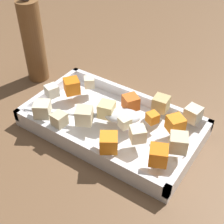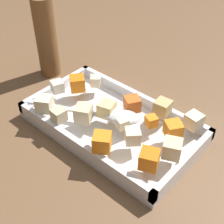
# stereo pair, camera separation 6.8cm
# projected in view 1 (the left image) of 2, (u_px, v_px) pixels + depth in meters

# --- Properties ---
(ground_plane) EXTENTS (4.00, 4.00, 0.00)m
(ground_plane) POSITION_uv_depth(u_px,v_px,m) (107.00, 129.00, 0.71)
(ground_plane) COLOR brown
(baking_dish) EXTENTS (0.38, 0.22, 0.04)m
(baking_dish) POSITION_uv_depth(u_px,v_px,m) (112.00, 125.00, 0.70)
(baking_dish) COLOR silver
(baking_dish) RESTS_ON ground_plane
(carrot_chunk_corner_se) EXTENTS (0.05, 0.05, 0.03)m
(carrot_chunk_corner_se) POSITION_uv_depth(u_px,v_px,m) (109.00, 143.00, 0.60)
(carrot_chunk_corner_se) COLOR orange
(carrot_chunk_corner_se) RESTS_ON baking_dish
(carrot_chunk_corner_ne) EXTENTS (0.04, 0.04, 0.03)m
(carrot_chunk_corner_ne) POSITION_uv_depth(u_px,v_px,m) (158.00, 155.00, 0.57)
(carrot_chunk_corner_ne) COLOR orange
(carrot_chunk_corner_ne) RESTS_ON baking_dish
(carrot_chunk_mid_right) EXTENTS (0.05, 0.05, 0.03)m
(carrot_chunk_mid_right) POSITION_uv_depth(u_px,v_px,m) (72.00, 86.00, 0.74)
(carrot_chunk_mid_right) COLOR orange
(carrot_chunk_mid_right) RESTS_ON baking_dish
(carrot_chunk_near_right) EXTENTS (0.03, 0.03, 0.02)m
(carrot_chunk_near_right) POSITION_uv_depth(u_px,v_px,m) (152.00, 118.00, 0.66)
(carrot_chunk_near_right) COLOR orange
(carrot_chunk_near_right) RESTS_ON baking_dish
(carrot_chunk_back_center) EXTENTS (0.04, 0.04, 0.03)m
(carrot_chunk_back_center) POSITION_uv_depth(u_px,v_px,m) (175.00, 124.00, 0.64)
(carrot_chunk_back_center) COLOR orange
(carrot_chunk_back_center) RESTS_ON baking_dish
(carrot_chunk_near_left) EXTENTS (0.04, 0.04, 0.03)m
(carrot_chunk_near_left) POSITION_uv_depth(u_px,v_px,m) (131.00, 102.00, 0.69)
(carrot_chunk_near_left) COLOR orange
(carrot_chunk_near_left) RESTS_ON baking_dish
(potato_chunk_far_left) EXTENTS (0.04, 0.04, 0.03)m
(potato_chunk_far_left) POSITION_uv_depth(u_px,v_px,m) (108.00, 109.00, 0.67)
(potato_chunk_far_left) COLOR #E0CC89
(potato_chunk_far_left) RESTS_ON baking_dish
(potato_chunk_heap_side) EXTENTS (0.03, 0.03, 0.03)m
(potato_chunk_heap_side) POSITION_uv_depth(u_px,v_px,m) (59.00, 119.00, 0.65)
(potato_chunk_heap_side) COLOR beige
(potato_chunk_heap_side) RESTS_ON baking_dish
(potato_chunk_under_handle) EXTENTS (0.04, 0.04, 0.03)m
(potato_chunk_under_handle) POSITION_uv_depth(u_px,v_px,m) (138.00, 134.00, 0.62)
(potato_chunk_under_handle) COLOR beige
(potato_chunk_under_handle) RESTS_ON baking_dish
(potato_chunk_far_right) EXTENTS (0.03, 0.03, 0.02)m
(potato_chunk_far_right) POSITION_uv_depth(u_px,v_px,m) (89.00, 82.00, 0.76)
(potato_chunk_far_right) COLOR beige
(potato_chunk_far_right) RESTS_ON baking_dish
(potato_chunk_heap_top) EXTENTS (0.03, 0.03, 0.03)m
(potato_chunk_heap_top) POSITION_uv_depth(u_px,v_px,m) (161.00, 103.00, 0.69)
(potato_chunk_heap_top) COLOR tan
(potato_chunk_heap_top) RESTS_ON baking_dish
(potato_chunk_rim_edge) EXTENTS (0.05, 0.05, 0.03)m
(potato_chunk_rim_edge) POSITION_uv_depth(u_px,v_px,m) (42.00, 109.00, 0.67)
(potato_chunk_rim_edge) COLOR beige
(potato_chunk_rim_edge) RESTS_ON baking_dish
(potato_chunk_near_spoon) EXTENTS (0.05, 0.05, 0.03)m
(potato_chunk_near_spoon) POSITION_uv_depth(u_px,v_px,m) (84.00, 116.00, 0.66)
(potato_chunk_near_spoon) COLOR beige
(potato_chunk_near_spoon) RESTS_ON baking_dish
(potato_chunk_center) EXTENTS (0.03, 0.03, 0.02)m
(potato_chunk_center) POSITION_uv_depth(u_px,v_px,m) (125.00, 122.00, 0.65)
(potato_chunk_center) COLOR beige
(potato_chunk_center) RESTS_ON baking_dish
(potato_chunk_front_center) EXTENTS (0.04, 0.04, 0.03)m
(potato_chunk_front_center) POSITION_uv_depth(u_px,v_px,m) (178.00, 143.00, 0.60)
(potato_chunk_front_center) COLOR beige
(potato_chunk_front_center) RESTS_ON baking_dish
(parsnip_chunk_corner_nw) EXTENTS (0.03, 0.03, 0.03)m
(parsnip_chunk_corner_nw) POSITION_uv_depth(u_px,v_px,m) (52.00, 91.00, 0.73)
(parsnip_chunk_corner_nw) COLOR silver
(parsnip_chunk_corner_nw) RESTS_ON baking_dish
(parsnip_chunk_mid_left) EXTENTS (0.04, 0.04, 0.03)m
(parsnip_chunk_mid_left) POSITION_uv_depth(u_px,v_px,m) (193.00, 114.00, 0.66)
(parsnip_chunk_mid_left) COLOR beige
(parsnip_chunk_mid_left) RESTS_ON baking_dish
(serving_spoon) EXTENTS (0.24, 0.13, 0.02)m
(serving_spoon) POSITION_uv_depth(u_px,v_px,m) (116.00, 115.00, 0.67)
(serving_spoon) COLOR silver
(serving_spoon) RESTS_ON baking_dish
(pepper_mill) EXTENTS (0.05, 0.05, 0.24)m
(pepper_mill) POSITION_uv_depth(u_px,v_px,m) (33.00, 41.00, 0.80)
(pepper_mill) COLOR brown
(pepper_mill) RESTS_ON ground_plane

